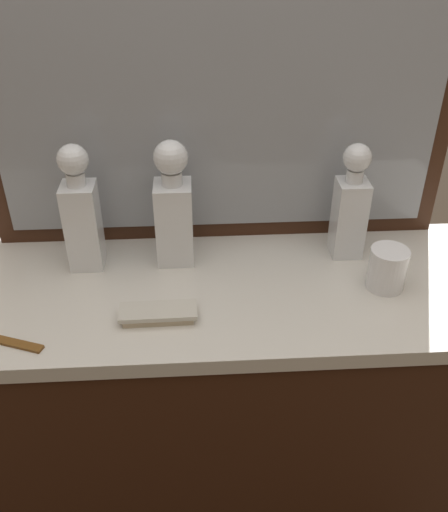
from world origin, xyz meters
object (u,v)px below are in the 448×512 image
at_px(tortoiseshell_comb, 10,342).
at_px(crystal_tumbler_rear, 387,270).
at_px(crystal_decanter_far_left, 174,215).
at_px(silver_brush_right, 158,314).
at_px(crystal_decanter_right, 350,212).
at_px(crystal_decanter_left, 82,220).

bearing_deg(tortoiseshell_comb, crystal_tumbler_rear, 10.14).
bearing_deg(crystal_decanter_far_left, tortoiseshell_comb, -138.94).
distance_m(crystal_decanter_far_left, silver_brush_right, 0.25).
bearing_deg(crystal_decanter_right, tortoiseshell_comb, -158.88).
bearing_deg(crystal_decanter_far_left, crystal_decanter_left, -177.07).
distance_m(crystal_decanter_right, crystal_tumbler_rear, 0.17).
distance_m(crystal_decanter_right, tortoiseshell_comb, 0.79).
distance_m(crystal_tumbler_rear, silver_brush_right, 0.51).
bearing_deg(silver_brush_right, crystal_decanter_right, 26.72).
bearing_deg(crystal_decanter_right, silver_brush_right, -153.28).
height_order(silver_brush_right, tortoiseshell_comb, silver_brush_right).
xyz_separation_m(crystal_decanter_left, crystal_tumbler_rear, (0.67, -0.13, -0.08)).
bearing_deg(crystal_decanter_right, crystal_decanter_far_left, -179.74).
bearing_deg(tortoiseshell_comb, crystal_decanter_right, 21.12).
height_order(crystal_decanter_right, tortoiseshell_comb, crystal_decanter_right).
xyz_separation_m(crystal_decanter_left, silver_brush_right, (0.17, -0.21, -0.11)).
distance_m(silver_brush_right, tortoiseshell_comb, 0.30).
xyz_separation_m(silver_brush_right, tortoiseshell_comb, (-0.29, -0.06, -0.01)).
bearing_deg(crystal_decanter_left, crystal_decanter_right, 1.16).
relative_size(crystal_decanter_left, tortoiseshell_comb, 2.15).
xyz_separation_m(crystal_decanter_left, tortoiseshell_comb, (-0.12, -0.27, -0.12)).
height_order(crystal_decanter_right, crystal_tumbler_rear, crystal_decanter_right).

